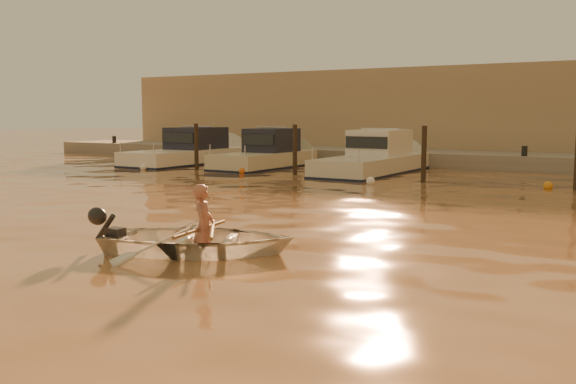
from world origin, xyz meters
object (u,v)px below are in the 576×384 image
Objects in this scene: dinghy at (198,240)px; person at (204,227)px; moored_boat_0 at (187,151)px; moored_boat_2 at (373,158)px; moored_boat_1 at (265,154)px; waterfront_building at (513,114)px.

dinghy is 0.25m from person.
moored_boat_0 is 1.00× the size of moored_boat_2.
moored_boat_2 is at bearing 0.00° from moored_boat_1.
moored_boat_0 is 9.76m from moored_boat_2.
person is (0.09, 0.04, 0.22)m from dinghy.
dinghy is 17.88m from moored_boat_1.
moored_boat_1 reaches higher than person.
waterfront_building reaches higher than moored_boat_1.
dinghy is 0.42× the size of moored_boat_0.
waterfront_building reaches higher than person.
moored_boat_2 is at bearing -11.57° from person.
moored_boat_0 and moored_boat_2 have the same top height.
moored_boat_0 is (-13.32, 15.54, 0.40)m from dinghy.
waterfront_building is at bearing 74.16° from moored_boat_2.
moored_boat_1 is (-8.91, 15.50, 0.18)m from person.
dinghy is at bearing -77.09° from moored_boat_2.
person is 26.58m from waterfront_building.
moored_boat_0 is at bearing 15.77° from dinghy.
moored_boat_1 is 0.14× the size of waterfront_building.
waterfront_building reaches higher than moored_boat_0.
moored_boat_2 is (9.76, 0.00, 0.00)m from moored_boat_0.
moored_boat_0 is 4.50m from moored_boat_1.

